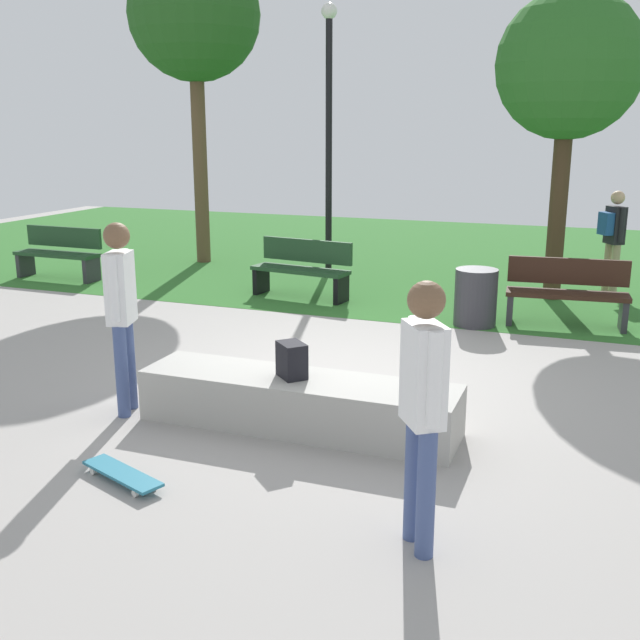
# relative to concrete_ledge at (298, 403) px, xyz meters

# --- Properties ---
(ground_plane) EXTENTS (28.00, 28.00, 0.00)m
(ground_plane) POSITION_rel_concrete_ledge_xyz_m (-0.13, 1.43, -0.24)
(ground_plane) COLOR #9E9993
(grass_lawn) EXTENTS (26.60, 11.51, 0.01)m
(grass_lawn) POSITION_rel_concrete_ledge_xyz_m (-0.13, 9.68, -0.23)
(grass_lawn) COLOR #2D6B28
(grass_lawn) RESTS_ON ground_plane
(concrete_ledge) EXTENTS (2.90, 0.71, 0.47)m
(concrete_ledge) POSITION_rel_concrete_ledge_xyz_m (0.00, 0.00, 0.00)
(concrete_ledge) COLOR #A8A59E
(concrete_ledge) RESTS_ON ground_plane
(backpack_on_ledge) EXTENTS (0.34, 0.34, 0.32)m
(backpack_on_ledge) POSITION_rel_concrete_ledge_xyz_m (-0.06, -0.00, 0.40)
(backpack_on_ledge) COLOR black
(backpack_on_ledge) RESTS_ON concrete_ledge
(skater_performing_trick) EXTENTS (0.35, 0.38, 1.77)m
(skater_performing_trick) POSITION_rel_concrete_ledge_xyz_m (1.49, -1.58, 0.81)
(skater_performing_trick) COLOR #3F5184
(skater_performing_trick) RESTS_ON ground_plane
(skater_watching) EXTENTS (0.28, 0.42, 1.82)m
(skater_watching) POSITION_rel_concrete_ledge_xyz_m (-1.67, -0.23, 0.84)
(skater_watching) COLOR #3F5184
(skater_watching) RESTS_ON ground_plane
(skateboard_by_ledge) EXTENTS (0.82, 0.47, 0.08)m
(skateboard_by_ledge) POSITION_rel_concrete_ledge_xyz_m (-0.86, -1.48, -0.17)
(skateboard_by_ledge) COLOR teal
(skateboard_by_ledge) RESTS_ON ground_plane
(park_bench_by_oak) EXTENTS (1.65, 0.69, 0.91)m
(park_bench_by_oak) POSITION_rel_concrete_ledge_xyz_m (-1.97, 4.98, 0.24)
(park_bench_by_oak) COLOR #1E4223
(park_bench_by_oak) RESTS_ON ground_plane
(park_bench_center_lawn) EXTENTS (1.64, 0.61, 0.91)m
(park_bench_center_lawn) POSITION_rel_concrete_ledge_xyz_m (2.06, 4.62, 0.24)
(park_bench_center_lawn) COLOR #331E14
(park_bench_center_lawn) RESTS_ON ground_plane
(park_bench_far_left) EXTENTS (1.61, 0.50, 0.91)m
(park_bench_far_left) POSITION_rel_concrete_ledge_xyz_m (-6.60, 4.87, 0.24)
(park_bench_far_left) COLOR #1E4223
(park_bench_far_left) RESTS_ON ground_plane
(tree_tall_oak) EXTENTS (2.17, 2.17, 4.61)m
(tree_tall_oak) POSITION_rel_concrete_ledge_xyz_m (1.76, 6.30, 3.25)
(tree_tall_oak) COLOR #42301E
(tree_tall_oak) RESTS_ON grass_lawn
(tree_leaning_ash) EXTENTS (2.48, 2.48, 5.93)m
(tree_leaning_ash) POSITION_rel_concrete_ledge_xyz_m (-5.05, 7.28, 4.40)
(tree_leaning_ash) COLOR brown
(tree_leaning_ash) RESTS_ON grass_lawn
(lamp_post) EXTENTS (0.28, 0.28, 4.73)m
(lamp_post) POSITION_rel_concrete_ledge_xyz_m (-2.35, 7.23, 2.60)
(lamp_post) COLOR black
(lamp_post) RESTS_ON ground_plane
(trash_bin) EXTENTS (0.58, 0.58, 0.78)m
(trash_bin) POSITION_rel_concrete_ledge_xyz_m (0.90, 4.20, 0.15)
(trash_bin) COLOR #333338
(trash_bin) RESTS_ON ground_plane
(pedestrian_with_backpack) EXTENTS (0.44, 0.43, 1.66)m
(pedestrian_with_backpack) POSITION_rel_concrete_ledge_xyz_m (2.60, 7.09, 0.75)
(pedestrian_with_backpack) COLOR tan
(pedestrian_with_backpack) RESTS_ON ground_plane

